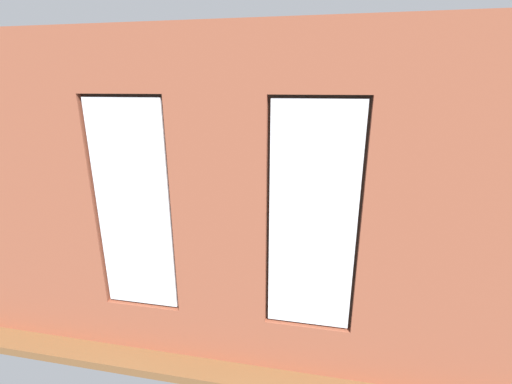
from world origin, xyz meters
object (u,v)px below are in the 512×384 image
Objects in this scene: coffee_table at (244,232)px; papasan_chair at (234,191)px; couch_by_window at (182,291)px; remote_gray at (218,230)px; cup_ceramic at (244,227)px; table_plant_small at (248,228)px; potted_plant_corner_far_left at (489,312)px; candle_jar at (267,225)px; couch_left at (425,256)px; media_console at (120,221)px; potted_plant_near_tv at (113,217)px; potted_plant_mid_room_small at (319,209)px; tv_flatscreen at (116,190)px; potted_plant_corner_near_left at (400,196)px; potted_plant_by_left_couch at (384,218)px; potted_plant_foreground_right at (176,176)px; potted_plant_between_couches at (286,277)px.

papasan_chair is at bearing -71.01° from coffee_table.
couch_by_window is 10.86× the size of remote_gray.
table_plant_small is at bearing 130.36° from cup_ceramic.
coffee_table is 1.36× the size of papasan_chair.
couch_by_window is 1.65× the size of potted_plant_corner_far_left.
candle_jar reaches higher than coffee_table.
couch_by_window is 3.84m from couch_left.
couch_by_window is 1.73× the size of media_console.
cup_ceramic is 3.80m from potted_plant_corner_far_left.
potted_plant_mid_room_small is at bearing -150.16° from potted_plant_near_tv.
potted_plant_mid_room_small is at bearing -166.02° from tv_flatscreen.
coffee_table is 1.33× the size of potted_plant_corner_far_left.
media_console is 1.54× the size of potted_plant_corner_near_left.
coffee_table is 2.14× the size of potted_plant_corner_near_left.
tv_flatscreen reaches higher than potted_plant_corner_far_left.
potted_plant_near_tv is 2.33× the size of potted_plant_by_left_couch.
potted_plant_corner_near_left reaches higher than candle_jar.
couch_by_window is 0.89× the size of couch_left.
table_plant_small reaches higher than remote_gray.
papasan_chair is 1.67m from potted_plant_foreground_right.
tv_flatscreen is at bearing -5.58° from cup_ceramic.
potted_plant_by_left_couch is 3.54m from potted_plant_between_couches.
cup_ceramic reaches higher than coffee_table.
potted_plant_mid_room_small is 3.79m from potted_plant_corner_far_left.
potted_plant_mid_room_small reaches higher than potted_plant_by_left_couch.
potted_plant_corner_near_left is at bearing -112.88° from potted_plant_by_left_couch.
table_plant_small is 2.89m from potted_plant_by_left_couch.
candle_jar is 0.11× the size of potted_plant_corner_far_left.
potted_plant_foreground_right is at bearing -52.51° from potted_plant_between_couches.
couch_left is at bearing 171.24° from candle_jar.
potted_plant_between_couches reaches higher than media_console.
papasan_chair is at bearing 169.47° from potted_plant_foreground_right.
couch_by_window is 4.13m from papasan_chair.
potted_plant_mid_room_small reaches higher than coffee_table.
cup_ceramic is 0.10× the size of potted_plant_between_couches.
potted_plant_mid_room_small reaches higher than table_plant_small.
potted_plant_corner_far_left reaches higher than coffee_table.
potted_plant_between_couches is (0.36, 3.14, 0.22)m from potted_plant_mid_room_small.
couch_left is 3.50m from remote_gray.
potted_plant_by_left_couch is at bearing -80.36° from potted_plant_corner_far_left.
potted_plant_foreground_right reaches higher than potted_plant_near_tv.
potted_plant_near_tv is 3.22m from potted_plant_foreground_right.
media_console is at bearing -5.52° from coffee_table.
remote_gray is at bearing -90.71° from couch_left.
tv_flatscreen is (2.68, -0.26, 0.48)m from cup_ceramic.
potted_plant_corner_far_left reaches higher than cup_ceramic.
table_plant_small is at bearing 40.76° from potted_plant_corner_near_left.
potted_plant_corner_far_left is (-5.89, 2.29, -0.37)m from tv_flatscreen.
potted_plant_corner_far_left is at bearing 90.05° from potted_plant_corner_near_left.
papasan_chair is 3.53m from potted_plant_by_left_couch.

